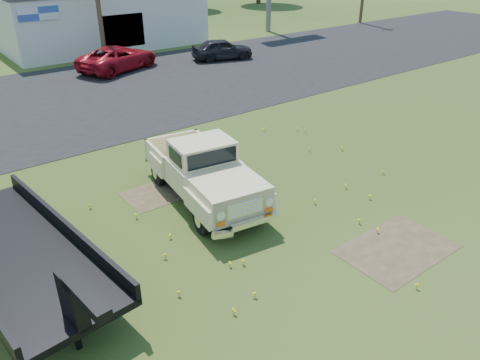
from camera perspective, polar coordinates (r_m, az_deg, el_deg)
name	(u,v)px	position (r m, az deg, el deg)	size (l,w,h in m)	color
ground	(279,219)	(13.75, 4.72, -4.79)	(140.00, 140.00, 0.00)	#2E4817
asphalt_lot	(87,97)	(25.89, -18.19, 9.64)	(90.00, 14.00, 0.02)	black
dirt_patch_a	(396,249)	(13.14, 18.54, -7.98)	(3.00, 2.00, 0.01)	#493A27
dirt_patch_b	(160,193)	(15.27, -9.75, -1.60)	(2.20, 1.60, 0.01)	#493A27
commercial_building	(100,17)	(38.52, -16.66, 18.55)	(14.20, 8.20, 4.15)	beige
vintage_pickup_truck	(203,171)	(14.30, -4.50, 1.13)	(2.13, 5.49, 1.99)	beige
flatbed_trailer	(17,248)	(11.96, -25.59, -7.50)	(2.43, 7.28, 1.99)	black
red_pickup	(118,58)	(30.68, -14.62, 14.18)	(2.46, 5.34, 1.48)	maroon
dark_sedan	(222,49)	(32.56, -2.18, 15.63)	(1.62, 4.03, 1.37)	black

